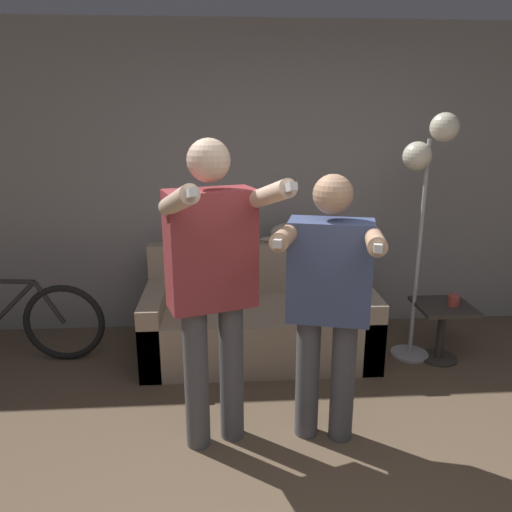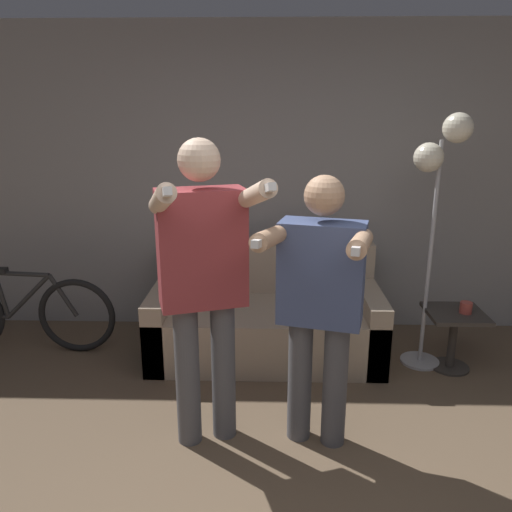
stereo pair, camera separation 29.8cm
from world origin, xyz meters
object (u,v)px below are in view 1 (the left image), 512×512
Objects in this scene: couch at (259,321)px; cat at (289,232)px; bicycle at (4,322)px; floor_lamp at (428,170)px; cup at (454,300)px; person_left at (213,276)px; person_right at (329,294)px; side_table at (442,321)px.

couch is 4.44× the size of cat.
floor_lamp is at bearing -2.10° from bicycle.
cat reaches higher than cup.
cup is at bearing -9.21° from couch.
couch is 0.77m from cat.
person_left is 0.65m from person_right.
person_right is 17.79× the size of cup.
person_left reaches higher than cat.
bicycle is at bearing -179.40° from couch.
couch is 1.17× the size of bicycle.
person_left reaches higher than cup.
bicycle is (-3.44, 0.22, -0.18)m from cup.
side_table is 0.19m from cup.
floor_lamp reaches higher than person_right.
person_left reaches higher than person_right.
person_left is 1.16× the size of bicycle.
side_table is (1.75, 0.91, -0.71)m from person_left.
side_table is 0.30× the size of bicycle.
couch is at bearing 170.79° from cup.
cup is (0.06, -0.02, 0.17)m from side_table.
couch is 1.43m from side_table.
side_table is at bearing -8.72° from couch.
cup is (1.20, -0.55, -0.42)m from cat.
side_table is at bearing 159.98° from cup.
side_table is at bearing 53.92° from person_right.
couch is 1.72m from floor_lamp.
cat is 2.34m from bicycle.
person_left is at bearing -147.53° from floor_lamp.
person_right is at bearing -142.78° from cup.
cup is (0.26, -0.10, -0.98)m from floor_lamp.
cat reaches higher than couch.
bicycle is (-1.63, 1.10, -0.71)m from person_left.
cat is 1.19m from floor_lamp.
couch is at bearing 55.72° from person_left.
cat is 0.21× the size of floor_lamp.
cat is 0.87× the size of side_table.
person_left is at bearing -106.59° from couch.
person_left is 2.08m from cup.
person_left is 3.83× the size of side_table.
person_left is 4.39× the size of cat.
couch is 1.33m from person_right.
cat is at bearing 49.45° from person_left.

